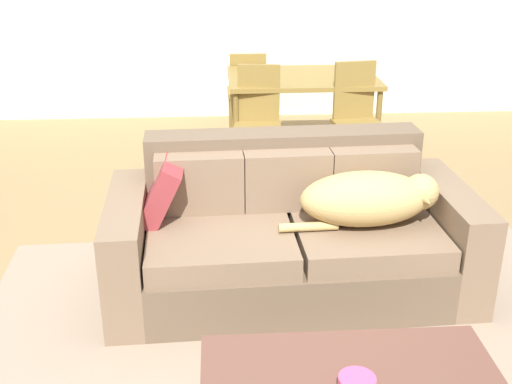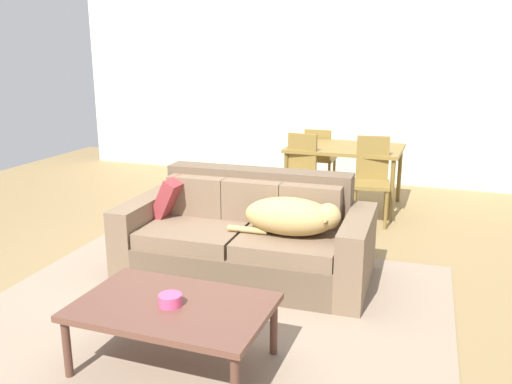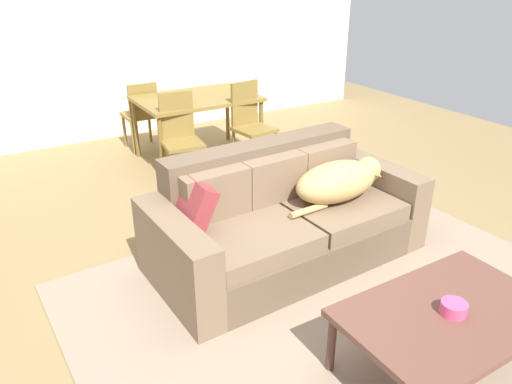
# 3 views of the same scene
# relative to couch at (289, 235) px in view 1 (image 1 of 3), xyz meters

# --- Properties ---
(ground_plane) EXTENTS (10.00, 10.00, 0.00)m
(ground_plane) POSITION_rel_couch_xyz_m (-0.21, -0.23, -0.33)
(ground_plane) COLOR olive
(area_rug) EXTENTS (3.59, 2.97, 0.01)m
(area_rug) POSITION_rel_couch_xyz_m (0.00, -0.77, -0.32)
(area_rug) COLOR gray
(area_rug) RESTS_ON ground
(couch) EXTENTS (2.14, 1.08, 0.87)m
(couch) POSITION_rel_couch_xyz_m (0.00, 0.00, 0.00)
(couch) COLOR brown
(couch) RESTS_ON ground
(dog_on_left_cushion) EXTENTS (0.92, 0.42, 0.31)m
(dog_on_left_cushion) POSITION_rel_couch_xyz_m (0.44, -0.13, 0.28)
(dog_on_left_cushion) COLOR tan
(dog_on_left_cushion) RESTS_ON couch
(throw_pillow_by_left_arm) EXTENTS (0.28, 0.37, 0.38)m
(throw_pillow_by_left_arm) POSITION_rel_couch_xyz_m (-0.75, 0.03, 0.29)
(throw_pillow_by_left_arm) COLOR maroon
(throw_pillow_by_left_arm) RESTS_ON couch
(dining_table) EXTENTS (1.35, 0.95, 0.75)m
(dining_table) POSITION_rel_couch_xyz_m (0.38, 2.39, 0.36)
(dining_table) COLOR olive
(dining_table) RESTS_ON ground
(dining_chair_near_left) EXTENTS (0.45, 0.45, 0.95)m
(dining_chair_near_left) POSITION_rel_couch_xyz_m (-0.07, 1.85, 0.19)
(dining_chair_near_left) COLOR olive
(dining_chair_near_left) RESTS_ON ground
(dining_chair_near_right) EXTENTS (0.45, 0.45, 0.97)m
(dining_chair_near_right) POSITION_rel_couch_xyz_m (0.79, 1.84, 0.20)
(dining_chair_near_right) COLOR olive
(dining_chair_near_right) RESTS_ON ground
(dining_chair_far_left) EXTENTS (0.40, 0.40, 0.86)m
(dining_chair_far_left) POSITION_rel_couch_xyz_m (-0.10, 3.01, 0.16)
(dining_chair_far_left) COLOR olive
(dining_chair_far_left) RESTS_ON ground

